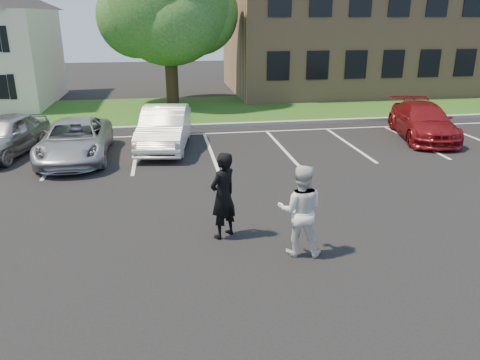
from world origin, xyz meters
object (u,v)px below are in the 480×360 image
object	(u,v)px
car_white_sedan	(165,128)
man_white_shirt	(300,210)
tree	(170,6)
car_red_compact	(423,121)
man_black_suit	(223,196)
car_silver_minivan	(75,140)
car_silver_west	(5,135)
office_building	(394,27)

from	to	relation	value
car_white_sedan	man_white_shirt	bearing A→B (deg)	-65.39
tree	car_red_compact	size ratio (longest dim) A/B	1.79
man_white_shirt	man_black_suit	bearing A→B (deg)	-19.54
car_white_sedan	car_silver_minivan	bearing A→B (deg)	-155.13
tree	car_silver_west	distance (m)	12.23
tree	car_silver_west	world-z (taller)	tree
car_white_sedan	car_red_compact	xyz separation A→B (m)	(10.69, -0.16, -0.08)
tree	car_red_compact	world-z (taller)	tree
man_white_shirt	car_red_compact	xyz separation A→B (m)	(7.94, 8.98, -0.29)
tree	car_red_compact	xyz separation A→B (m)	(10.06, -9.42, -4.64)
office_building	tree	world-z (taller)	tree
office_building	car_silver_minivan	distance (m)	23.90
man_white_shirt	car_white_sedan	bearing A→B (deg)	-57.36
tree	car_silver_west	xyz separation A→B (m)	(-6.43, -9.33, -4.61)
office_building	car_white_sedan	bearing A→B (deg)	-139.75
man_black_suit	car_white_sedan	xyz separation A→B (m)	(-1.24, 8.07, -0.23)
man_black_suit	car_silver_minivan	bearing A→B (deg)	-97.39
car_silver_minivan	car_silver_west	bearing A→B (deg)	159.97
tree	car_white_sedan	world-z (taller)	tree
car_silver_west	car_silver_minivan	bearing A→B (deg)	-5.24
man_white_shirt	car_silver_west	world-z (taller)	man_white_shirt
man_white_shirt	car_silver_minivan	distance (m)	10.11
man_black_suit	car_silver_minivan	world-z (taller)	man_black_suit
man_black_suit	car_white_sedan	size ratio (longest dim) A/B	0.43
man_black_suit	car_white_sedan	distance (m)	8.17
office_building	car_red_compact	world-z (taller)	office_building
tree	car_white_sedan	xyz separation A→B (m)	(-0.63, -9.26, -4.56)
man_black_suit	car_white_sedan	world-z (taller)	man_black_suit
tree	man_black_suit	bearing A→B (deg)	-87.99
car_red_compact	car_silver_minivan	bearing A→B (deg)	-164.05
office_building	car_silver_minivan	bearing A→B (deg)	-142.94
office_building	car_silver_west	size ratio (longest dim) A/B	5.13
tree	man_white_shirt	world-z (taller)	tree
office_building	tree	xyz separation A→B (m)	(-15.06, -4.02, 1.19)
tree	car_silver_minivan	distance (m)	11.87
man_black_suit	man_white_shirt	xyz separation A→B (m)	(1.51, -1.08, -0.01)
car_silver_west	car_red_compact	xyz separation A→B (m)	(16.49, -0.10, -0.03)
office_building	car_red_compact	bearing A→B (deg)	-110.40
car_silver_west	car_red_compact	bearing A→B (deg)	13.55
car_silver_minivan	car_white_sedan	distance (m)	3.33
office_building	man_black_suit	bearing A→B (deg)	-124.09
tree	car_silver_minivan	xyz separation A→B (m)	(-3.82, -10.23, -4.66)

